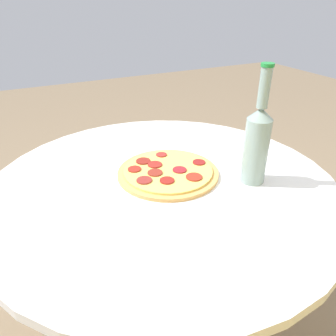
{
  "coord_description": "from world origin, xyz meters",
  "views": [
    {
      "loc": [
        0.32,
        0.69,
        1.14
      ],
      "look_at": [
        -0.03,
        -0.03,
        0.71
      ],
      "focal_mm": 35.0,
      "sensor_mm": 36.0,
      "label": 1
    }
  ],
  "objects": [
    {
      "name": "pizza",
      "position": [
        -0.03,
        -0.03,
        0.69
      ],
      "size": [
        0.28,
        0.28,
        0.02
      ],
      "color": "tan",
      "rests_on": "table"
    },
    {
      "name": "table",
      "position": [
        0.0,
        0.0,
        0.5
      ],
      "size": [
        0.94,
        0.94,
        0.69
      ],
      "color": "white",
      "rests_on": "ground_plane"
    },
    {
      "name": "beer_bottle",
      "position": [
        -0.22,
        0.1,
        0.8
      ],
      "size": [
        0.06,
        0.06,
        0.31
      ],
      "color": "gray",
      "rests_on": "table"
    }
  ]
}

